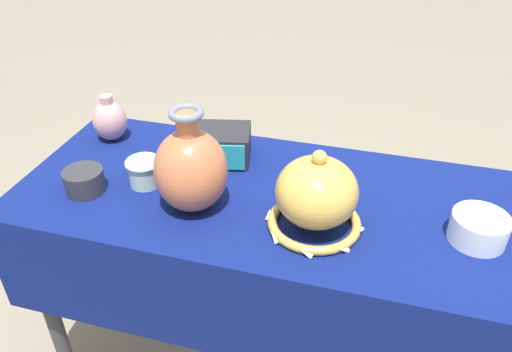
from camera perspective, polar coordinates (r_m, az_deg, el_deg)
The scene contains 8 objects.
display_table at distance 1.32m, azimuth 0.54°, elevation -5.50°, with size 1.27×0.57×0.73m.
vase_tall_bulbous at distance 1.18m, azimuth -7.46°, elevation 0.81°, with size 0.18×0.18×0.26m.
vase_dome_bell at distance 1.13m, azimuth 6.89°, elevation -2.37°, with size 0.23×0.23×0.21m.
mosaic_tile_box at distance 1.40m, azimuth -3.81°, elevation 3.56°, with size 0.18×0.16×0.09m.
cup_wide_celadon at distance 1.32m, azimuth -12.66°, elevation 0.56°, with size 0.09×0.09×0.07m.
jar_round_rose at distance 1.55m, azimuth -16.36°, elevation 6.17°, with size 0.10×0.10×0.14m.
pot_squat_charcoal at distance 1.34m, azimuth -19.03°, elevation -0.52°, with size 0.10×0.10×0.06m, color #2D2D33.
pot_squat_porcelain at distance 1.22m, azimuth 24.11°, elevation -5.49°, with size 0.13×0.13×0.06m, color white.
Camera 1 is at (0.26, -1.01, 1.48)m, focal length 35.00 mm.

